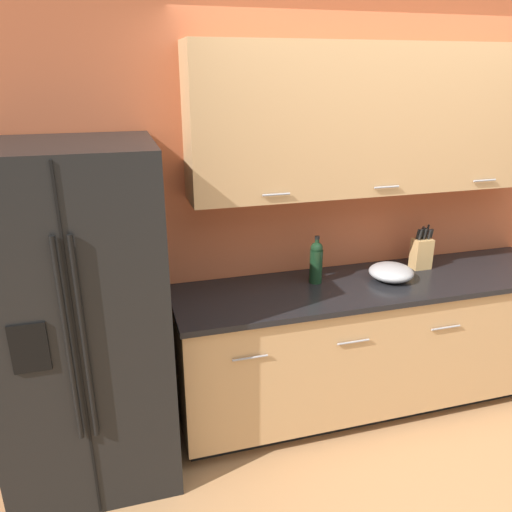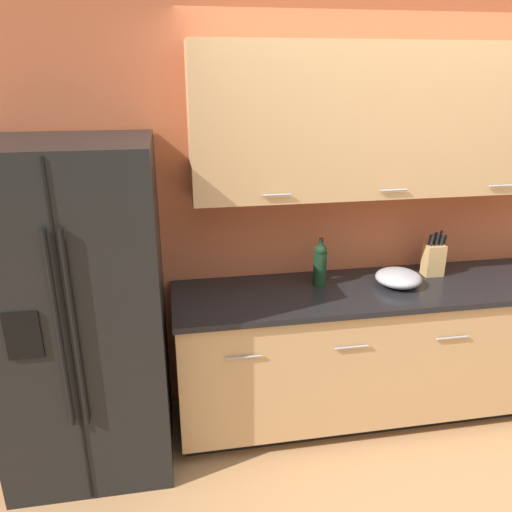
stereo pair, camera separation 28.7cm
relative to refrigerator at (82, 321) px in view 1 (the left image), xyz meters
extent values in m
plane|color=#B27F51|center=(1.84, -0.67, -0.93)|extent=(14.00, 14.00, 0.00)
cube|color=#BC5B38|center=(1.84, 0.42, 0.37)|extent=(10.00, 0.05, 2.60)
cube|color=tan|center=(1.78, 0.24, 0.97)|extent=(2.29, 0.32, 0.86)
cylinder|color=#99999E|center=(1.09, 0.06, 0.60)|extent=(0.16, 0.01, 0.01)
cylinder|color=#99999E|center=(1.78, 0.06, 0.60)|extent=(0.16, 0.01, 0.01)
cylinder|color=#99999E|center=(2.47, 0.06, 0.60)|extent=(0.16, 0.01, 0.01)
cube|color=black|center=(1.78, 0.12, -0.89)|extent=(2.53, 0.54, 0.09)
cube|color=tan|center=(1.78, 0.08, -0.44)|extent=(2.57, 0.62, 0.80)
cube|color=black|center=(1.78, 0.06, -0.03)|extent=(2.60, 0.64, 0.03)
cylinder|color=#99999E|center=(0.85, -0.25, -0.22)|extent=(0.20, 0.01, 0.01)
cylinder|color=#99999E|center=(1.47, -0.25, -0.22)|extent=(0.20, 0.01, 0.01)
cylinder|color=#99999E|center=(2.09, -0.25, -0.22)|extent=(0.20, 0.01, 0.01)
cube|color=black|center=(0.00, 0.00, 0.00)|extent=(0.87, 0.77, 1.86)
cube|color=black|center=(0.00, -0.39, 0.00)|extent=(0.01, 0.01, 1.82)
cylinder|color=black|center=(-0.03, -0.40, 0.09)|extent=(0.02, 0.02, 1.02)
cylinder|color=black|center=(0.04, -0.40, 0.09)|extent=(0.02, 0.02, 1.02)
cube|color=black|center=(-0.20, -0.39, 0.09)|extent=(0.16, 0.01, 0.24)
cube|color=tan|center=(2.17, 0.20, 0.09)|extent=(0.12, 0.09, 0.20)
cylinder|color=black|center=(2.13, 0.21, 0.23)|extent=(0.02, 0.03, 0.07)
cylinder|color=black|center=(2.13, 0.18, 0.24)|extent=(0.02, 0.03, 0.08)
cylinder|color=black|center=(2.17, 0.21, 0.24)|extent=(0.02, 0.04, 0.09)
cylinder|color=black|center=(2.17, 0.18, 0.24)|extent=(0.02, 0.03, 0.08)
cylinder|color=black|center=(2.20, 0.21, 0.24)|extent=(0.01, 0.03, 0.10)
cylinder|color=black|center=(2.20, 0.18, 0.23)|extent=(0.02, 0.04, 0.07)
cylinder|color=black|center=(2.24, 0.21, 0.23)|extent=(0.02, 0.03, 0.06)
cylinder|color=black|center=(1.39, 0.17, 0.10)|extent=(0.08, 0.08, 0.21)
sphere|color=black|center=(1.39, 0.17, 0.22)|extent=(0.08, 0.08, 0.08)
cylinder|color=black|center=(1.39, 0.17, 0.24)|extent=(0.03, 0.03, 0.07)
cylinder|color=black|center=(1.39, 0.17, 0.29)|extent=(0.03, 0.03, 0.02)
ellipsoid|color=#A3A3A5|center=(1.87, 0.07, 0.04)|extent=(0.28, 0.28, 0.10)
camera|label=1|loc=(0.24, -2.51, 1.24)|focal=35.00mm
camera|label=2|loc=(0.52, -2.58, 1.24)|focal=35.00mm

